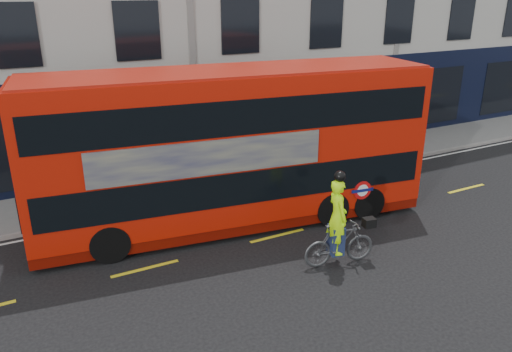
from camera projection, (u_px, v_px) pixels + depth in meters
ground at (305, 258)px, 13.56m from camera, size 120.00×120.00×0.00m
pavement at (212, 180)px, 18.93m from camera, size 60.00×3.00×0.12m
kerb at (228, 193)px, 17.68m from camera, size 60.00×0.12×0.13m
road_edge_line at (232, 198)px, 17.46m from camera, size 58.00×0.10×0.01m
lane_dashes at (277, 236)px, 14.81m from camera, size 58.00×0.12×0.01m
bus at (234, 148)px, 14.87m from camera, size 12.02×4.23×4.75m
cyclist at (339, 234)px, 12.99m from camera, size 2.05×0.90×2.65m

